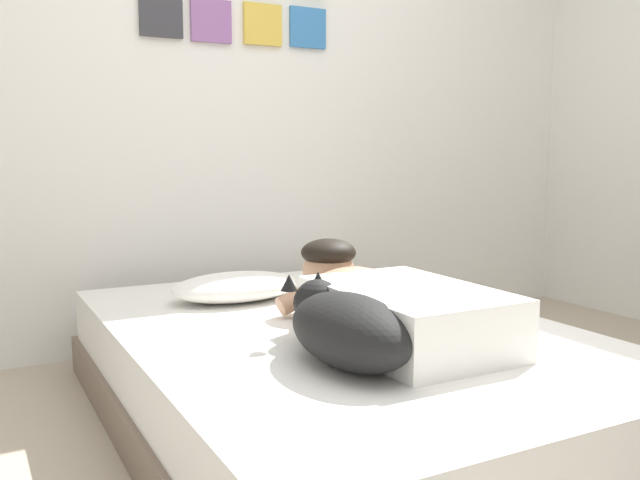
{
  "coord_description": "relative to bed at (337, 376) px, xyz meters",
  "views": [
    {
      "loc": [
        -1.23,
        -1.48,
        0.93
      ],
      "look_at": [
        -0.02,
        0.79,
        0.6
      ],
      "focal_mm": 38.16,
      "sensor_mm": 36.0,
      "label": 1
    }
  ],
  "objects": [
    {
      "name": "ground_plane",
      "position": [
        0.12,
        -0.47,
        -0.17
      ],
      "size": [
        12.4,
        12.4,
        0.0
      ],
      "primitive_type": "plane",
      "color": "tan"
    },
    {
      "name": "back_wall",
      "position": [
        0.12,
        1.25,
        1.08
      ],
      "size": [
        4.2,
        0.12,
        2.5
      ],
      "color": "silver",
      "rests_on": "ground"
    },
    {
      "name": "bed",
      "position": [
        0.0,
        0.0,
        0.0
      ],
      "size": [
        1.43,
        2.09,
        0.35
      ],
      "color": "#726051",
      "rests_on": "ground"
    },
    {
      "name": "pillow",
      "position": [
        -0.16,
        0.53,
        0.23
      ],
      "size": [
        0.52,
        0.32,
        0.11
      ],
      "primitive_type": "ellipsoid",
      "color": "white",
      "rests_on": "bed"
    },
    {
      "name": "person_lying",
      "position": [
        0.07,
        -0.17,
        0.28
      ],
      "size": [
        0.43,
        0.92,
        0.27
      ],
      "color": "white",
      "rests_on": "bed"
    },
    {
      "name": "dog",
      "position": [
        -0.18,
        -0.36,
        0.28
      ],
      "size": [
        0.26,
        0.57,
        0.21
      ],
      "color": "black",
      "rests_on": "bed"
    },
    {
      "name": "coffee_cup",
      "position": [
        0.16,
        0.34,
        0.22
      ],
      "size": [
        0.12,
        0.09,
        0.07
      ],
      "color": "white",
      "rests_on": "bed"
    },
    {
      "name": "cell_phone",
      "position": [
        -0.06,
        0.02,
        0.18
      ],
      "size": [
        0.07,
        0.14,
        0.01
      ],
      "primitive_type": "cube",
      "color": "black",
      "rests_on": "bed"
    }
  ]
}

